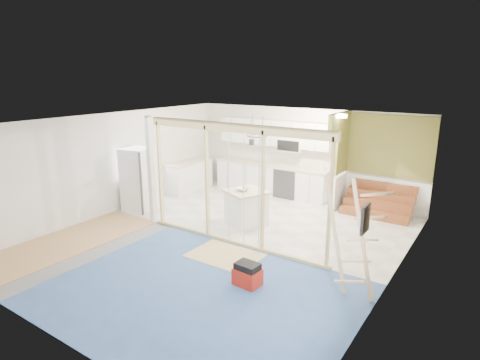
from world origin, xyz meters
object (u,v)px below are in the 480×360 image
Objects in this scene: island at (246,208)px; ladder at (352,239)px; fridge at (139,180)px; toolbox at (247,275)px.

island is 0.58× the size of ladder.
ladder reaches higher than island.
fridge is at bearing 162.19° from ladder.
fridge is 0.84× the size of ladder.
island reaches higher than toolbox.
fridge reaches higher than toolbox.
ladder reaches higher than fridge.
ladder is at bearing -22.17° from fridge.
fridge is at bearing 162.42° from toolbox.
ladder is (3.16, -1.80, 0.59)m from island.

